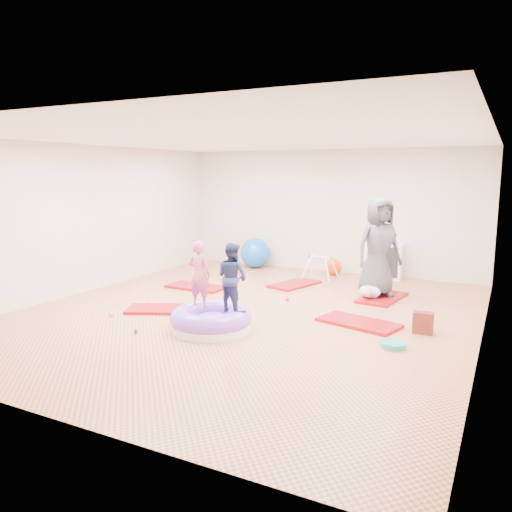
% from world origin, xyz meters
% --- Properties ---
extents(room, '(7.01, 8.01, 2.81)m').
position_xyz_m(room, '(0.00, 0.00, 1.40)').
color(room, tan).
rests_on(room, ground).
extents(gym_mat_front_left, '(1.32, 1.04, 0.05)m').
position_xyz_m(gym_mat_front_left, '(-1.32, -0.53, 0.02)').
color(gym_mat_front_left, '#9D000F').
rests_on(gym_mat_front_left, ground).
extents(gym_mat_mid_left, '(1.18, 0.61, 0.05)m').
position_xyz_m(gym_mat_mid_left, '(-1.76, 1.11, 0.02)').
color(gym_mat_mid_left, '#9D000F').
rests_on(gym_mat_mid_left, ground).
extents(gym_mat_center_back, '(0.85, 1.24, 0.05)m').
position_xyz_m(gym_mat_center_back, '(-0.10, 2.23, 0.02)').
color(gym_mat_center_back, '#9D000F').
rests_on(gym_mat_center_back, ground).
extents(gym_mat_right, '(1.31, 0.88, 0.05)m').
position_xyz_m(gym_mat_right, '(1.80, 0.20, 0.02)').
color(gym_mat_right, '#9D000F').
rests_on(gym_mat_right, ground).
extents(gym_mat_rear_right, '(0.74, 1.25, 0.05)m').
position_xyz_m(gym_mat_rear_right, '(1.76, 1.92, 0.02)').
color(gym_mat_rear_right, '#9D000F').
rests_on(gym_mat_rear_right, ground).
extents(inflatable_cushion, '(1.19, 1.19, 0.37)m').
position_xyz_m(inflatable_cushion, '(-0.04, -1.06, 0.15)').
color(inflatable_cushion, white).
rests_on(inflatable_cushion, ground).
extents(child_pink, '(0.37, 0.24, 1.00)m').
position_xyz_m(child_pink, '(-0.31, -0.94, 0.84)').
color(child_pink, '#D4576F').
rests_on(child_pink, inflatable_cushion).
extents(child_navy, '(0.57, 0.49, 1.00)m').
position_xyz_m(child_navy, '(0.26, -0.95, 0.84)').
color(child_navy, navy).
rests_on(child_navy, inflatable_cushion).
extents(adult_caregiver, '(1.02, 1.03, 1.80)m').
position_xyz_m(adult_caregiver, '(1.64, 1.96, 0.95)').
color(adult_caregiver, '#3F404C').
rests_on(adult_caregiver, gym_mat_rear_right).
extents(infant, '(0.39, 0.39, 0.23)m').
position_xyz_m(infant, '(1.57, 1.69, 0.17)').
color(infant, '#B6E8FA').
rests_on(infant, gym_mat_rear_right).
extents(ball_pit_balls, '(2.20, 2.74, 0.07)m').
position_xyz_m(ball_pit_balls, '(-0.91, -0.43, 0.03)').
color(ball_pit_balls, '#BA082E').
rests_on(ball_pit_balls, ground).
extents(exercise_ball_blue, '(0.72, 0.72, 0.72)m').
position_xyz_m(exercise_ball_blue, '(-1.71, 3.60, 0.36)').
color(exercise_ball_blue, blue).
rests_on(exercise_ball_blue, ground).
extents(exercise_ball_orange, '(0.37, 0.37, 0.37)m').
position_xyz_m(exercise_ball_orange, '(0.27, 3.60, 0.18)').
color(exercise_ball_orange, '#EB3907').
rests_on(exercise_ball_orange, ground).
extents(infant_play_gym, '(0.66, 0.63, 0.51)m').
position_xyz_m(infant_play_gym, '(0.16, 3.03, 0.34)').
color(infant_play_gym, white).
rests_on(infant_play_gym, ground).
extents(cube_shelf, '(0.77, 0.38, 0.77)m').
position_xyz_m(cube_shelf, '(1.35, 3.79, 0.38)').
color(cube_shelf, white).
rests_on(cube_shelf, ground).
extents(balance_disc, '(0.33, 0.33, 0.07)m').
position_xyz_m(balance_disc, '(2.49, -0.60, 0.04)').
color(balance_disc, teal).
rests_on(balance_disc, ground).
extents(backpack, '(0.27, 0.17, 0.31)m').
position_xyz_m(backpack, '(2.73, 0.19, 0.16)').
color(backpack, '#901104').
rests_on(backpack, ground).
extents(yellow_toy, '(0.22, 0.22, 0.03)m').
position_xyz_m(yellow_toy, '(-1.85, -0.58, 0.02)').
color(yellow_toy, gold).
rests_on(yellow_toy, ground).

